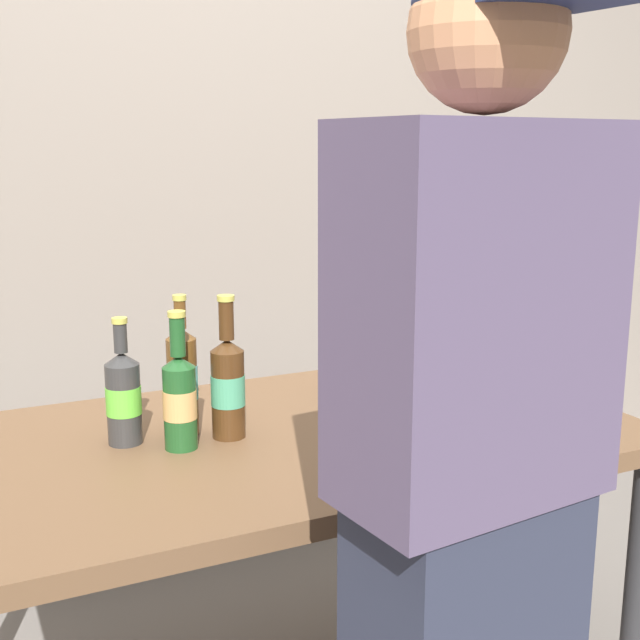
# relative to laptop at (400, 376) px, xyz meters

# --- Properties ---
(desk) EXTENTS (1.56, 0.86, 0.74)m
(desk) POSITION_rel_laptop_xyz_m (-0.38, -0.15, -0.11)
(desk) COLOR brown
(desk) RESTS_ON ground
(laptop) EXTENTS (0.37, 0.39, 0.19)m
(laptop) POSITION_rel_laptop_xyz_m (0.00, 0.00, 0.00)
(laptop) COLOR #B7BABC
(laptop) RESTS_ON desk
(beer_bottle_dark) EXTENTS (0.07, 0.07, 0.32)m
(beer_bottle_dark) POSITION_rel_laptop_xyz_m (-0.60, -0.06, 0.08)
(beer_bottle_dark) COLOR brown
(beer_bottle_dark) RESTS_ON desk
(beer_bottle_brown) EXTENTS (0.07, 0.07, 0.30)m
(beer_bottle_brown) POSITION_rel_laptop_xyz_m (-0.63, -0.15, 0.07)
(beer_bottle_brown) COLOR #1E5123
(beer_bottle_brown) RESTS_ON desk
(beer_bottle_green) EXTENTS (0.08, 0.08, 0.32)m
(beer_bottle_green) POSITION_rel_laptop_xyz_m (-0.52, -0.12, 0.08)
(beer_bottle_green) COLOR #472B14
(beer_bottle_green) RESTS_ON desk
(beer_bottle_amber) EXTENTS (0.08, 0.08, 0.28)m
(beer_bottle_amber) POSITION_rel_laptop_xyz_m (-0.73, -0.06, 0.06)
(beer_bottle_amber) COLOR #333333
(beer_bottle_amber) RESTS_ON desk
(person_figure) EXTENTS (0.43, 0.33, 1.67)m
(person_figure) POSITION_rel_laptop_xyz_m (-0.37, -0.82, 0.08)
(person_figure) COLOR #2D3347
(person_figure) RESTS_ON ground
(back_wall) EXTENTS (6.00, 0.10, 2.60)m
(back_wall) POSITION_rel_laptop_xyz_m (-0.38, 0.79, 0.51)
(back_wall) COLOR gray
(back_wall) RESTS_ON ground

